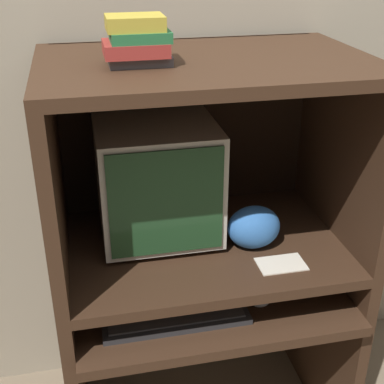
{
  "coord_description": "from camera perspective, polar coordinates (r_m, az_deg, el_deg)",
  "views": [
    {
      "loc": [
        -0.38,
        -1.2,
        1.79
      ],
      "look_at": [
        -0.04,
        0.33,
        1.01
      ],
      "focal_mm": 50.0,
      "sensor_mm": 36.0,
      "label": 1
    }
  ],
  "objects": [
    {
      "name": "wall_back",
      "position": [
        2.02,
        -1.16,
        12.43
      ],
      "size": [
        6.0,
        0.06,
        2.6
      ],
      "color": "gray",
      "rests_on": "ground_plane"
    },
    {
      "name": "crt_monitor",
      "position": [
        1.8,
        -3.74,
        1.35
      ],
      "size": [
        0.39,
        0.38,
        0.41
      ],
      "color": "beige",
      "rests_on": "desk_monitor_shelf"
    },
    {
      "name": "snack_bag",
      "position": [
        1.8,
        6.6,
        -3.74
      ],
      "size": [
        0.18,
        0.13,
        0.15
      ],
      "color": "#336BB7",
      "rests_on": "desk_monitor_shelf"
    },
    {
      "name": "keyboard",
      "position": [
        1.76,
        -1.8,
        -13.06
      ],
      "size": [
        0.47,
        0.16,
        0.03
      ],
      "color": "#2D2D30",
      "rests_on": "desk_base"
    },
    {
      "name": "book_stack",
      "position": [
        1.52,
        -5.88,
        15.7
      ],
      "size": [
        0.18,
        0.14,
        0.13
      ],
      "color": "#4C4C51",
      "rests_on": "hutch_upper"
    },
    {
      "name": "desk_base",
      "position": [
        2.06,
        1.52,
        -15.57
      ],
      "size": [
        1.0,
        0.7,
        0.66
      ],
      "color": "#382316",
      "rests_on": "ground_plane"
    },
    {
      "name": "hutch_upper",
      "position": [
        1.71,
        1.18,
        7.42
      ],
      "size": [
        1.0,
        0.66,
        0.63
      ],
      "color": "#382316",
      "rests_on": "desk_monitor_shelf"
    },
    {
      "name": "mouse",
      "position": [
        1.82,
        7.31,
        -11.62
      ],
      "size": [
        0.06,
        0.04,
        0.03
      ],
      "color": "#B7B7B7",
      "rests_on": "desk_base"
    },
    {
      "name": "desk_monitor_shelf",
      "position": [
        1.87,
        1.31,
        -6.15
      ],
      "size": [
        1.0,
        0.66,
        0.16
      ],
      "color": "#382316",
      "rests_on": "desk_base"
    },
    {
      "name": "paper_card",
      "position": [
        1.76,
        9.49,
        -7.59
      ],
      "size": [
        0.15,
        0.1,
        0.0
      ],
      "color": "beige",
      "rests_on": "desk_monitor_shelf"
    }
  ]
}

